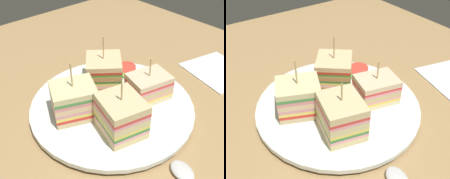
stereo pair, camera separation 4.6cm
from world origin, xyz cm
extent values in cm
cube|color=#A78252|center=(0.00, 0.00, -0.90)|extent=(90.78, 96.81, 1.80)
cylinder|color=white|center=(0.00, 0.00, 0.34)|extent=(17.68, 17.68, 0.68)
cylinder|color=white|center=(0.00, 0.00, 1.09)|extent=(28.51, 28.51, 0.83)
cube|color=beige|center=(6.12, -2.86, 1.97)|extent=(8.02, 6.86, 0.91)
cube|color=#9E7242|center=(2.82, -2.04, 1.97)|extent=(1.53, 5.15, 0.91)
cube|color=yellow|center=(6.12, -2.86, 2.64)|extent=(8.02, 6.86, 0.44)
cube|color=pink|center=(6.12, -2.86, 3.09)|extent=(8.02, 6.86, 0.44)
cube|color=#D1B67B|center=(6.12, -2.86, 3.76)|extent=(8.02, 6.86, 0.91)
cube|color=#B2844C|center=(2.82, -2.04, 3.76)|extent=(1.53, 5.15, 0.91)
cube|color=pink|center=(6.12, -2.86, 4.44)|extent=(8.02, 6.86, 0.44)
cube|color=#E43A35|center=(6.12, -2.86, 4.89)|extent=(8.02, 6.86, 0.44)
cube|color=beige|center=(6.12, -2.86, 5.56)|extent=(8.02, 6.86, 0.91)
cylinder|color=tan|center=(6.12, -2.86, 7.69)|extent=(0.24, 0.24, 3.33)
cube|color=beige|center=(3.23, 5.93, 1.97)|extent=(9.40, 9.47, 0.93)
cube|color=#9E7242|center=(1.10, 3.28, 1.97)|extent=(5.13, 4.19, 0.93)
cube|color=#E9A6A2|center=(3.23, 5.93, 2.68)|extent=(9.40, 9.47, 0.48)
cube|color=#E5C757|center=(3.23, 5.93, 3.15)|extent=(9.40, 9.47, 0.48)
cube|color=#3D883D|center=(3.23, 5.93, 3.63)|extent=(9.40, 9.47, 0.48)
cube|color=beige|center=(3.23, 5.93, 4.33)|extent=(9.40, 9.47, 0.93)
cube|color=#B2844C|center=(1.10, 3.28, 4.33)|extent=(5.13, 4.19, 0.93)
cube|color=#498936|center=(3.23, 5.93, 5.03)|extent=(9.40, 9.47, 0.48)
cube|color=red|center=(3.23, 5.93, 5.51)|extent=(9.40, 9.47, 0.48)
cube|color=#E8C38C|center=(3.23, 5.93, 6.21)|extent=(9.40, 9.47, 0.93)
cylinder|color=tan|center=(3.23, 5.93, 8.89)|extent=(0.24, 0.24, 4.44)
cube|color=#D7BB89|center=(-6.44, 2.03, 1.98)|extent=(8.71, 8.18, 0.94)
cube|color=#9E7242|center=(-3.31, 0.70, 1.98)|extent=(2.54, 5.46, 0.94)
cube|color=red|center=(-6.44, 2.03, 2.74)|extent=(8.71, 8.18, 0.57)
cube|color=#F0D655|center=(-6.44, 2.03, 3.31)|extent=(8.71, 8.18, 0.57)
cube|color=pink|center=(-6.44, 2.03, 3.88)|extent=(8.71, 8.18, 0.57)
cube|color=beige|center=(-6.44, 2.03, 4.64)|extent=(8.71, 8.18, 0.94)
cube|color=#9E7242|center=(-3.31, 0.70, 4.64)|extent=(2.54, 5.46, 0.94)
cube|color=pink|center=(-6.44, 2.03, 5.40)|extent=(8.71, 8.18, 0.57)
cube|color=#489045|center=(-6.44, 2.03, 5.97)|extent=(8.71, 8.18, 0.57)
cube|color=beige|center=(-6.44, 2.03, 6.73)|extent=(8.71, 8.18, 0.94)
cylinder|color=tan|center=(-6.44, 2.03, 9.30)|extent=(0.24, 0.24, 4.20)
cube|color=beige|center=(-3.39, -5.84, 2.09)|extent=(7.51, 8.19, 1.15)
cube|color=#B2844C|center=(-2.56, -2.55, 2.09)|extent=(5.76, 1.71, 1.15)
cube|color=pink|center=(-3.39, -5.84, 2.93)|extent=(7.51, 8.19, 0.52)
cube|color=#3B833D|center=(-3.39, -5.84, 3.45)|extent=(7.51, 8.19, 0.52)
cube|color=#EAD253|center=(-3.39, -5.84, 3.97)|extent=(7.51, 8.19, 0.52)
cube|color=beige|center=(-3.39, -5.84, 4.81)|extent=(7.51, 8.19, 1.15)
cube|color=#9E7242|center=(-2.56, -2.55, 4.81)|extent=(5.76, 1.71, 1.15)
cube|color=pink|center=(-3.39, -5.84, 5.65)|extent=(7.51, 8.19, 0.52)
cube|color=#D93937|center=(-3.39, -5.84, 6.18)|extent=(7.51, 8.19, 0.52)
cube|color=beige|center=(-3.39, -5.84, 7.02)|extent=(7.51, 8.19, 1.15)
cylinder|color=tan|center=(-3.39, -5.84, 9.10)|extent=(0.24, 0.24, 3.01)
cylinder|color=#E5B857|center=(-0.92, -1.64, 1.80)|extent=(4.37, 4.39, 0.73)
cylinder|color=#E5BD71|center=(-1.04, -1.33, 2.10)|extent=(3.79, 3.78, 0.60)
cylinder|color=#EBC870|center=(-2.33, -1.95, 2.48)|extent=(3.69, 3.70, 0.26)
cylinder|color=#E4D977|center=(-1.42, -0.98, 2.74)|extent=(5.70, 5.70, 0.58)
cylinder|color=#DBAF5B|center=(-0.69, -0.60, 3.75)|extent=(5.35, 5.37, 0.88)
ellipsoid|color=#4A7E36|center=(8.43, 6.09, 1.95)|extent=(2.65, 4.35, 0.93)
ellipsoid|color=#569841|center=(9.33, 7.12, 1.98)|extent=(3.70, 2.94, 0.97)
ellipsoid|color=#61A13F|center=(8.22, 4.40, 2.02)|extent=(3.80, 3.09, 0.91)
ellipsoid|color=#3E893A|center=(9.74, 6.24, 1.94)|extent=(4.38, 4.48, 0.82)
ellipsoid|color=#3D8C41|center=(6.81, 5.55, 1.91)|extent=(3.93, 4.31, 0.97)
cylinder|color=#D63F31|center=(9.00, 5.97, 2.20)|extent=(4.37, 4.35, 1.08)
ellipsoid|color=silver|center=(-1.73, -16.59, 0.50)|extent=(3.60, 4.41, 1.00)
cube|color=white|center=(25.41, -6.00, 0.25)|extent=(14.25, 14.98, 0.50)
camera|label=1|loc=(-24.71, -27.62, 32.38)|focal=43.88mm
camera|label=2|loc=(-21.07, -30.48, 32.38)|focal=43.88mm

